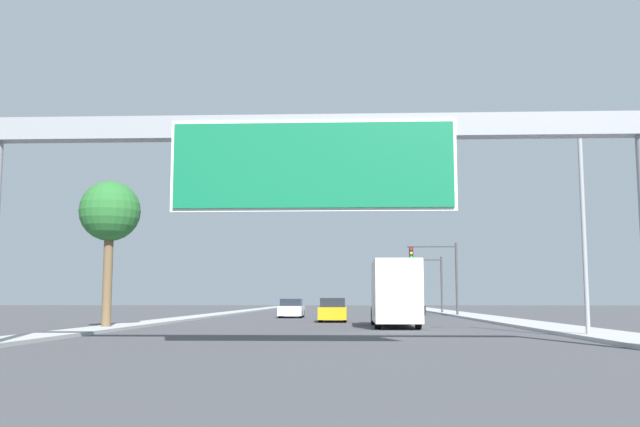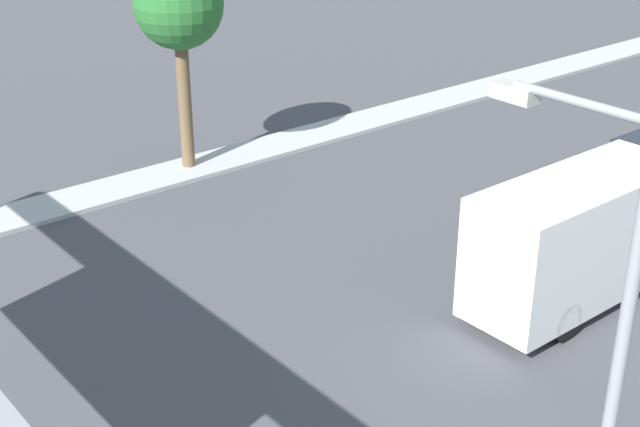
% 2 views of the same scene
% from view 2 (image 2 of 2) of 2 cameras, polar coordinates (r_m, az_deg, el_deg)
% --- Properties ---
extents(truck_box_primary, '(2.31, 8.92, 3.48)m').
position_cam_2_polar(truck_box_primary, '(24.25, 17.25, -1.18)').
color(truck_box_primary, navy).
rests_on(truck_box_primary, ground).
extents(palm_tree_background, '(3.03, 3.03, 7.40)m').
position_cam_2_polar(palm_tree_background, '(30.74, -9.03, 12.86)').
color(palm_tree_background, brown).
rests_on(palm_tree_background, ground).
extents(street_lamp_right, '(2.34, 0.28, 8.88)m').
position_cam_2_polar(street_lamp_right, '(11.95, 17.22, -10.52)').
color(street_lamp_right, gray).
rests_on(street_lamp_right, ground).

